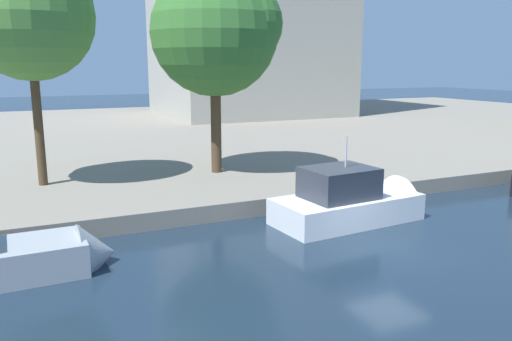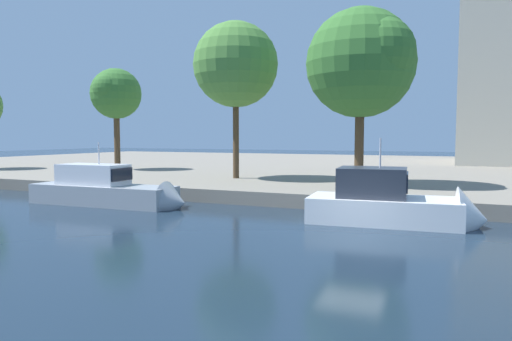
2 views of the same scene
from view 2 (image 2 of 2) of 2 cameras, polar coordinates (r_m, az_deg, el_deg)
ground_plane at (r=18.45m, az=11.72°, el=-8.18°), size 220.00×220.00×0.00m
dock_promenade at (r=51.47m, az=19.42°, el=0.05°), size 120.00×55.00×0.81m
motor_yacht_1 at (r=27.82m, az=-17.56°, el=-2.73°), size 9.94×2.65×4.37m
motor_yacht_2 at (r=21.85m, az=16.99°, el=-4.50°), size 7.85×3.52×4.90m
tree_0 at (r=35.20m, az=-2.74°, el=12.80°), size 6.28×6.28×11.55m
tree_2 at (r=31.03m, az=13.01°, el=12.79°), size 7.03×7.03×11.37m
tree_4 at (r=46.22m, az=-17.02°, el=9.14°), size 4.75×4.91×9.55m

